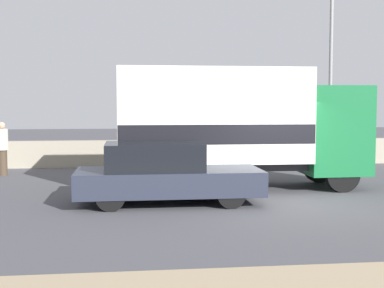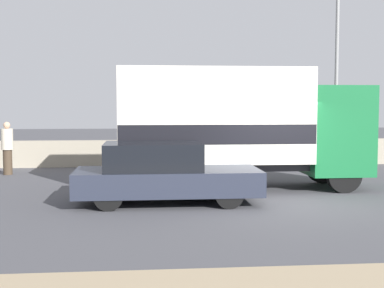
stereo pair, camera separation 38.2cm
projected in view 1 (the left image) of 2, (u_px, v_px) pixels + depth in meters
The scene contains 6 objects.
ground_plane at pixel (285, 201), 13.52m from camera, with size 80.00×80.00×0.00m, color #47474C.
stone_wall_backdrop at pixel (227, 152), 21.39m from camera, with size 60.00×0.35×1.03m.
street_lamp at pixel (331, 57), 21.18m from camera, with size 0.56×0.28×7.54m.
box_truck at pixel (235, 123), 15.34m from camera, with size 7.09×2.36×3.45m.
car_hatchback at pixel (164, 174), 13.11m from camera, with size 4.53×1.81×1.51m.
pedestrian at pixel (2, 148), 18.32m from camera, with size 0.40×0.40×1.84m.
Camera 1 is at (-3.95, -12.99, 2.46)m, focal length 50.00 mm.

